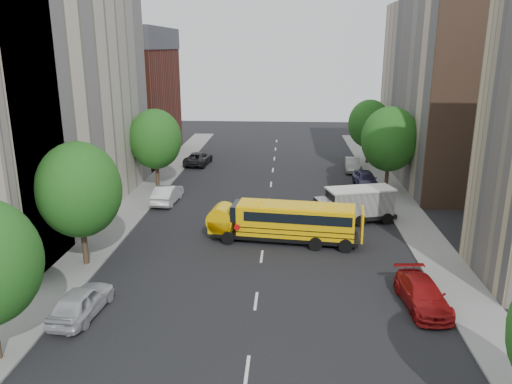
# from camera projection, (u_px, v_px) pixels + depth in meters

# --- Properties ---
(ground) EXTENTS (120.00, 120.00, 0.00)m
(ground) POSITION_uv_depth(u_px,v_px,m) (263.00, 245.00, 34.73)
(ground) COLOR black
(ground) RESTS_ON ground
(sidewalk_left) EXTENTS (3.00, 80.00, 0.12)m
(sidewalk_left) POSITION_uv_depth(u_px,v_px,m) (124.00, 217.00, 40.20)
(sidewalk_left) COLOR slate
(sidewalk_left) RESTS_ON ground
(sidewalk_right) EXTENTS (3.00, 80.00, 0.12)m
(sidewalk_right) POSITION_uv_depth(u_px,v_px,m) (414.00, 223.00, 38.81)
(sidewalk_right) COLOR slate
(sidewalk_right) RESTS_ON ground
(lane_markings) EXTENTS (0.15, 64.00, 0.01)m
(lane_markings) POSITION_uv_depth(u_px,v_px,m) (269.00, 202.00, 44.31)
(lane_markings) COLOR silver
(lane_markings) RESTS_ON ground
(building_left_cream) EXTENTS (10.00, 26.00, 20.00)m
(building_left_cream) POSITION_uv_depth(u_px,v_px,m) (37.00, 91.00, 38.77)
(building_left_cream) COLOR beige
(building_left_cream) RESTS_ON ground
(building_left_redbrick) EXTENTS (10.00, 15.00, 13.00)m
(building_left_redbrick) POSITION_uv_depth(u_px,v_px,m) (128.00, 105.00, 60.83)
(building_left_redbrick) COLOR maroon
(building_left_redbrick) RESTS_ON ground
(building_right_far) EXTENTS (10.00, 22.00, 18.00)m
(building_right_far) POSITION_uv_depth(u_px,v_px,m) (451.00, 91.00, 50.28)
(building_right_far) COLOR #BDA893
(building_right_far) RESTS_ON ground
(building_right_sidewall) EXTENTS (10.10, 0.30, 18.00)m
(building_right_sidewall) POSITION_uv_depth(u_px,v_px,m) (494.00, 103.00, 39.75)
(building_right_sidewall) COLOR brown
(building_right_sidewall) RESTS_ON ground
(street_tree_1) EXTENTS (5.12, 5.12, 7.90)m
(street_tree_1) POSITION_uv_depth(u_px,v_px,m) (79.00, 190.00, 30.18)
(street_tree_1) COLOR #38281C
(street_tree_1) RESTS_ON ground
(street_tree_2) EXTENTS (4.99, 4.99, 7.71)m
(street_tree_2) POSITION_uv_depth(u_px,v_px,m) (155.00, 139.00, 47.46)
(street_tree_2) COLOR #38281C
(street_tree_2) RESTS_ON ground
(street_tree_4) EXTENTS (5.25, 5.25, 8.10)m
(street_tree_4) POSITION_uv_depth(u_px,v_px,m) (390.00, 139.00, 46.06)
(street_tree_4) COLOR #38281C
(street_tree_4) RESTS_ON ground
(street_tree_5) EXTENTS (4.86, 4.86, 7.51)m
(street_tree_5) POSITION_uv_depth(u_px,v_px,m) (369.00, 124.00, 57.66)
(street_tree_5) COLOR #38281C
(street_tree_5) RESTS_ON ground
(school_bus) EXTENTS (10.28, 3.47, 2.84)m
(school_bus) POSITION_uv_depth(u_px,v_px,m) (284.00, 220.00, 34.93)
(school_bus) COLOR black
(school_bus) RESTS_ON ground
(safari_truck) EXTENTS (6.80, 3.93, 2.75)m
(safari_truck) POSITION_uv_depth(u_px,v_px,m) (354.00, 205.00, 38.86)
(safari_truck) COLOR black
(safari_truck) RESTS_ON ground
(parked_car_0) EXTENTS (2.27, 4.75, 1.57)m
(parked_car_0) POSITION_uv_depth(u_px,v_px,m) (81.00, 302.00, 25.41)
(parked_car_0) COLOR silver
(parked_car_0) RESTS_ON ground
(parked_car_1) EXTENTS (1.95, 4.93, 1.60)m
(parked_car_1) POSITION_uv_depth(u_px,v_px,m) (167.00, 194.00, 43.96)
(parked_car_1) COLOR silver
(parked_car_1) RESTS_ON ground
(parked_car_2) EXTENTS (2.93, 5.60, 1.50)m
(parked_car_2) POSITION_uv_depth(u_px,v_px,m) (198.00, 158.00, 58.29)
(parked_car_2) COLOR black
(parked_car_2) RESTS_ON ground
(parked_car_3) EXTENTS (2.46, 5.13, 1.44)m
(parked_car_3) POSITION_uv_depth(u_px,v_px,m) (423.00, 294.00, 26.30)
(parked_car_3) COLOR maroon
(parked_car_3) RESTS_ON ground
(parked_car_4) EXTENTS (2.36, 4.87, 1.60)m
(parked_car_4) POSITION_uv_depth(u_px,v_px,m) (366.00, 179.00, 48.97)
(parked_car_4) COLOR #363055
(parked_car_4) RESTS_ON ground
(parked_car_5) EXTENTS (1.86, 4.50, 1.45)m
(parked_car_5) POSITION_uv_depth(u_px,v_px,m) (352.00, 165.00, 55.21)
(parked_car_5) COLOR gray
(parked_car_5) RESTS_ON ground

